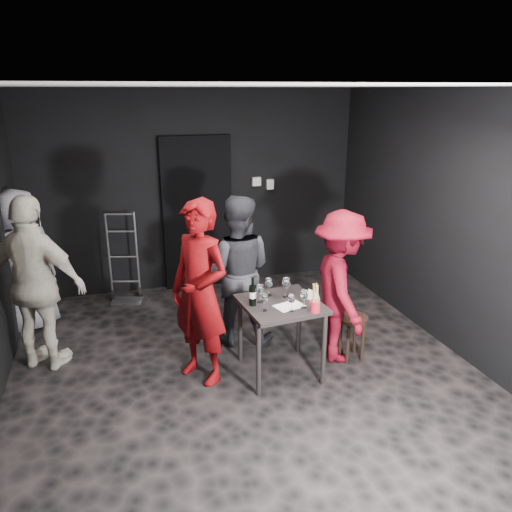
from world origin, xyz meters
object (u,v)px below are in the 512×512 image
object	(u,v)px
hand_truck	(126,284)
server_red	(199,277)
stool	(352,326)
man_maroon	(341,284)
bystander_cream	(34,269)
wine_bottle	(253,295)
bystander_grey	(22,254)
tasting_table	(281,312)
breadstick_cup	(315,298)
woman_black	(237,264)

from	to	relation	value
hand_truck	server_red	bearing A→B (deg)	-58.31
stool	man_maroon	size ratio (longest dim) A/B	0.29
bystander_cream	wine_bottle	size ratio (longest dim) A/B	7.52
bystander_grey	wine_bottle	world-z (taller)	bystander_grey
server_red	bystander_cream	size ratio (longest dim) A/B	1.00
tasting_table	wine_bottle	size ratio (longest dim) A/B	2.72
stool	server_red	bearing A→B (deg)	176.54
hand_truck	wine_bottle	distance (m)	2.60
breadstick_cup	stool	bearing A→B (deg)	29.80
stool	breadstick_cup	distance (m)	0.84
bystander_cream	hand_truck	bearing A→B (deg)	-90.64
hand_truck	tasting_table	bearing A→B (deg)	-43.41
breadstick_cup	bystander_grey	bearing A→B (deg)	143.05
hand_truck	man_maroon	distance (m)	3.04
woman_black	man_maroon	bearing A→B (deg)	164.41
hand_truck	man_maroon	size ratio (longest dim) A/B	0.72
stool	wine_bottle	bearing A→B (deg)	-178.61
hand_truck	breadstick_cup	bearing A→B (deg)	-42.53
tasting_table	bystander_cream	distance (m)	2.40
stool	wine_bottle	size ratio (longest dim) A/B	1.70
hand_truck	bystander_cream	size ratio (longest dim) A/B	0.57
bystander_grey	breadstick_cup	distance (m)	3.38
hand_truck	stool	bearing A→B (deg)	-30.30
man_maroon	breadstick_cup	distance (m)	0.60
woman_black	server_red	bearing A→B (deg)	70.18
tasting_table	wine_bottle	world-z (taller)	wine_bottle
stool	wine_bottle	world-z (taller)	wine_bottle
tasting_table	hand_truck	bearing A→B (deg)	120.93
hand_truck	bystander_grey	distance (m)	1.42
woman_black	bystander_grey	xyz separation A→B (m)	(-2.24, 0.99, 0.01)
tasting_table	server_red	bearing A→B (deg)	169.76
server_red	hand_truck	bearing A→B (deg)	159.39
bystander_cream	wine_bottle	distance (m)	2.11
bystander_grey	breadstick_cup	world-z (taller)	bystander_grey
server_red	wine_bottle	bearing A→B (deg)	39.19
hand_truck	breadstick_cup	world-z (taller)	hand_truck
man_maroon	bystander_cream	xyz separation A→B (m)	(-2.90, 0.69, 0.22)
breadstick_cup	wine_bottle	bearing A→B (deg)	148.94
woman_black	breadstick_cup	distance (m)	1.14
hand_truck	stool	xyz separation A→B (m)	(2.17, -2.24, 0.15)
tasting_table	stool	distance (m)	0.85
tasting_table	man_maroon	xyz separation A→B (m)	(0.68, 0.11, 0.17)
hand_truck	woman_black	bearing A→B (deg)	-37.78
bystander_cream	bystander_grey	bearing A→B (deg)	-45.85
woman_black	bystander_grey	distance (m)	2.44
man_maroon	breadstick_cup	world-z (taller)	man_maroon
bystander_grey	server_red	bearing A→B (deg)	104.09
woman_black	bystander_cream	world-z (taller)	bystander_cream
tasting_table	server_red	distance (m)	0.86
bystander_grey	hand_truck	bearing A→B (deg)	173.11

